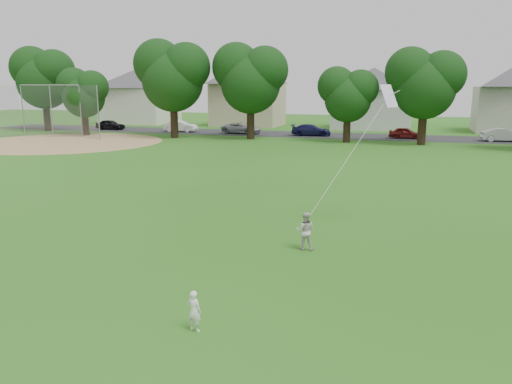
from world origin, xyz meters
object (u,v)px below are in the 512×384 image
(toddler, at_px, (194,311))
(baseball_backstop, at_px, (48,111))
(older_boy, at_px, (305,231))
(kite, at_px, (350,156))

(toddler, xyz_separation_m, baseball_backstop, (-31.13, 33.13, 2.16))
(toddler, height_order, older_boy, older_boy)
(toddler, xyz_separation_m, kite, (2.21, 7.87, 2.40))
(older_boy, distance_m, kite, 3.07)
(toddler, height_order, baseball_backstop, baseball_backstop)
(toddler, relative_size, baseball_backstop, 0.08)
(older_boy, xyz_separation_m, kite, (1.10, 1.79, 2.24))
(older_boy, bearing_deg, kite, -130.15)
(toddler, bearing_deg, older_boy, -88.26)
(toddler, xyz_separation_m, older_boy, (1.11, 6.07, 0.16))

